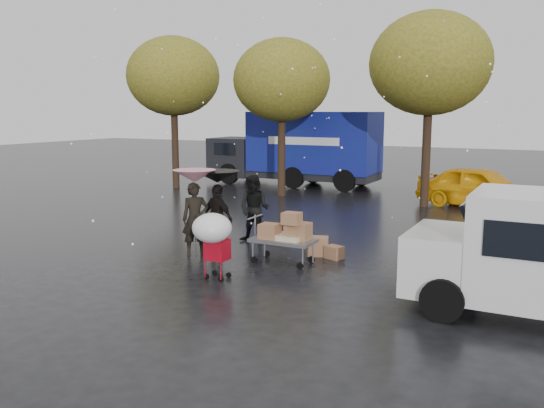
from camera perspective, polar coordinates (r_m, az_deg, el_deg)
The scene contains 13 objects.
ground at distance 14.15m, azimuth -4.42°, elevation -5.45°, with size 90.00×90.00×0.00m, color black.
person_pink at distance 14.45m, azimuth -7.61°, elevation -1.49°, with size 0.66×0.44×1.82m, color black.
person_middle at distance 15.70m, azimuth -1.75°, elevation -0.49°, with size 0.90×0.70×1.85m, color black.
person_black at distance 14.68m, azimuth -5.38°, elevation -1.42°, with size 1.03×0.43×1.75m, color black.
umbrella_pink at distance 14.28m, azimuth -7.70°, elevation 2.77°, with size 1.07×1.07×2.14m.
umbrella_black at distance 14.52m, azimuth -5.44°, elevation 2.70°, with size 1.15×1.15×2.09m.
vendor_cart at distance 13.54m, azimuth 1.39°, elevation -2.94°, with size 1.52×0.80×1.27m.
shopping_cart at distance 12.18m, azimuth -5.88°, elevation -2.75°, with size 0.84×0.84×1.46m.
blue_truck at distance 27.66m, azimuth 2.57°, elevation 5.51°, with size 8.30×2.60×3.50m.
box_ground_near at distance 14.45m, azimuth 4.55°, elevation -4.18°, with size 0.52×0.41×0.47m, color brown.
box_ground_far at distance 14.18m, azimuth 6.19°, elevation -4.78°, with size 0.41×0.32×0.32m, color brown.
yellow_taxi at distance 22.55m, azimuth 19.94°, elevation 1.57°, with size 1.83×4.54×1.55m, color #FDB10D.
tree_row at distance 22.99m, azimuth 7.94°, elevation 12.80°, with size 21.60×4.40×7.12m.
Camera 1 is at (7.23, -11.61, 3.61)m, focal length 38.00 mm.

